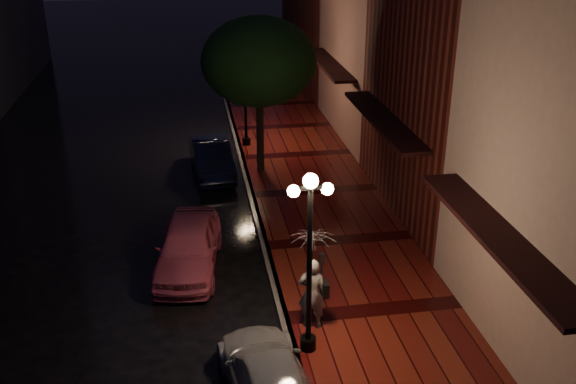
{
  "coord_description": "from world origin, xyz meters",
  "views": [
    {
      "loc": [
        -2.0,
        -16.71,
        9.34
      ],
      "look_at": [
        0.85,
        1.0,
        1.4
      ],
      "focal_mm": 40.0,
      "sensor_mm": 36.0,
      "label": 1
    }
  ],
  "objects_px": {
    "streetlamp_far": "(245,88)",
    "parking_meter": "(321,274)",
    "streetlamp_near": "(310,254)",
    "pink_car": "(188,247)",
    "navy_car": "(212,158)",
    "woman_with_umbrella": "(313,265)",
    "silver_car": "(269,379)",
    "street_tree": "(259,64)"
  },
  "relations": [
    {
      "from": "parking_meter",
      "to": "navy_car",
      "type": "bearing_deg",
      "value": 88.14
    },
    {
      "from": "streetlamp_near",
      "to": "street_tree",
      "type": "relative_size",
      "value": 0.74
    },
    {
      "from": "pink_car",
      "to": "navy_car",
      "type": "xyz_separation_m",
      "value": [
        1.02,
        7.05,
        -0.05
      ]
    },
    {
      "from": "pink_car",
      "to": "woman_with_umbrella",
      "type": "relative_size",
      "value": 1.63
    },
    {
      "from": "streetlamp_far",
      "to": "woman_with_umbrella",
      "type": "distance_m",
      "value": 13.15
    },
    {
      "from": "woman_with_umbrella",
      "to": "parking_meter",
      "type": "height_order",
      "value": "woman_with_umbrella"
    },
    {
      "from": "pink_car",
      "to": "silver_car",
      "type": "xyz_separation_m",
      "value": [
        1.51,
        -5.67,
        -0.12
      ]
    },
    {
      "from": "parking_meter",
      "to": "street_tree",
      "type": "bearing_deg",
      "value": 77.45
    },
    {
      "from": "street_tree",
      "to": "navy_car",
      "type": "height_order",
      "value": "street_tree"
    },
    {
      "from": "street_tree",
      "to": "pink_car",
      "type": "bearing_deg",
      "value": -113.08
    },
    {
      "from": "streetlamp_far",
      "to": "pink_car",
      "type": "height_order",
      "value": "streetlamp_far"
    },
    {
      "from": "streetlamp_far",
      "to": "street_tree",
      "type": "relative_size",
      "value": 0.74
    },
    {
      "from": "streetlamp_near",
      "to": "woman_with_umbrella",
      "type": "xyz_separation_m",
      "value": [
        0.25,
        0.87,
        -0.78
      ]
    },
    {
      "from": "woman_with_umbrella",
      "to": "navy_car",
      "type": "bearing_deg",
      "value": -62.0
    },
    {
      "from": "streetlamp_near",
      "to": "street_tree",
      "type": "xyz_separation_m",
      "value": [
        0.26,
        10.99,
        1.64
      ]
    },
    {
      "from": "streetlamp_far",
      "to": "parking_meter",
      "type": "xyz_separation_m",
      "value": [
        0.65,
        -12.29,
        -1.57
      ]
    },
    {
      "from": "pink_car",
      "to": "navy_car",
      "type": "bearing_deg",
      "value": 89.77
    },
    {
      "from": "streetlamp_near",
      "to": "pink_car",
      "type": "xyz_separation_m",
      "value": [
        -2.6,
        4.28,
        -1.9
      ]
    },
    {
      "from": "navy_car",
      "to": "street_tree",
      "type": "bearing_deg",
      "value": -14.4
    },
    {
      "from": "streetlamp_near",
      "to": "streetlamp_far",
      "type": "xyz_separation_m",
      "value": [
        0.0,
        14.0,
        0.0
      ]
    },
    {
      "from": "streetlamp_near",
      "to": "parking_meter",
      "type": "height_order",
      "value": "streetlamp_near"
    },
    {
      "from": "pink_car",
      "to": "navy_car",
      "type": "relative_size",
      "value": 1.04
    },
    {
      "from": "streetlamp_near",
      "to": "woman_with_umbrella",
      "type": "height_order",
      "value": "streetlamp_near"
    },
    {
      "from": "streetlamp_far",
      "to": "navy_car",
      "type": "xyz_separation_m",
      "value": [
        -1.59,
        -2.68,
        -1.95
      ]
    },
    {
      "from": "silver_car",
      "to": "navy_car",
      "type": "bearing_deg",
      "value": -94.51
    },
    {
      "from": "navy_car",
      "to": "woman_with_umbrella",
      "type": "distance_m",
      "value": 10.67
    },
    {
      "from": "street_tree",
      "to": "navy_car",
      "type": "bearing_deg",
      "value": 169.81
    },
    {
      "from": "streetlamp_far",
      "to": "pink_car",
      "type": "xyz_separation_m",
      "value": [
        -2.6,
        -9.72,
        -1.9
      ]
    },
    {
      "from": "streetlamp_near",
      "to": "silver_car",
      "type": "relative_size",
      "value": 1.07
    },
    {
      "from": "streetlamp_far",
      "to": "woman_with_umbrella",
      "type": "xyz_separation_m",
      "value": [
        0.25,
        -13.13,
        -0.78
      ]
    },
    {
      "from": "pink_car",
      "to": "streetlamp_near",
      "type": "bearing_deg",
      "value": -50.71
    },
    {
      "from": "streetlamp_near",
      "to": "woman_with_umbrella",
      "type": "bearing_deg",
      "value": 73.85
    },
    {
      "from": "streetlamp_far",
      "to": "parking_meter",
      "type": "distance_m",
      "value": 12.4
    },
    {
      "from": "streetlamp_far",
      "to": "parking_meter",
      "type": "bearing_deg",
      "value": -86.97
    },
    {
      "from": "streetlamp_near",
      "to": "navy_car",
      "type": "distance_m",
      "value": 11.6
    },
    {
      "from": "woman_with_umbrella",
      "to": "streetlamp_near",
      "type": "bearing_deg",
      "value": 91.86
    },
    {
      "from": "streetlamp_near",
      "to": "parking_meter",
      "type": "bearing_deg",
      "value": 69.22
    },
    {
      "from": "pink_car",
      "to": "woman_with_umbrella",
      "type": "distance_m",
      "value": 4.58
    },
    {
      "from": "streetlamp_near",
      "to": "silver_car",
      "type": "bearing_deg",
      "value": -128.07
    },
    {
      "from": "streetlamp_far",
      "to": "silver_car",
      "type": "distance_m",
      "value": 15.56
    },
    {
      "from": "streetlamp_near",
      "to": "woman_with_umbrella",
      "type": "distance_m",
      "value": 1.2
    },
    {
      "from": "streetlamp_near",
      "to": "navy_car",
      "type": "bearing_deg",
      "value": 97.97
    }
  ]
}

